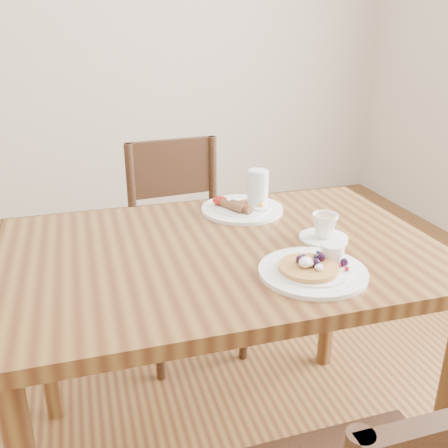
{
  "coord_description": "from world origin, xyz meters",
  "views": [
    {
      "loc": [
        -0.36,
        -1.21,
        1.33
      ],
      "look_at": [
        0.0,
        0.0,
        0.82
      ],
      "focal_mm": 40.0,
      "sensor_mm": 36.0,
      "label": 1
    }
  ],
  "objects_px": {
    "pancake_plate": "(314,268)",
    "chair_far": "(183,237)",
    "teacup_saucer": "(324,229)",
    "breakfast_plate": "(241,208)",
    "water_glass": "(258,190)",
    "dining_table": "(224,279)"
  },
  "relations": [
    {
      "from": "pancake_plate",
      "to": "chair_far",
      "type": "bearing_deg",
      "value": 99.46
    },
    {
      "from": "pancake_plate",
      "to": "teacup_saucer",
      "type": "bearing_deg",
      "value": 56.83
    },
    {
      "from": "breakfast_plate",
      "to": "teacup_saucer",
      "type": "distance_m",
      "value": 0.33
    },
    {
      "from": "teacup_saucer",
      "to": "water_glass",
      "type": "bearing_deg",
      "value": 108.74
    },
    {
      "from": "dining_table",
      "to": "chair_far",
      "type": "xyz_separation_m",
      "value": [
        0.02,
        0.68,
        -0.16
      ]
    },
    {
      "from": "water_glass",
      "to": "pancake_plate",
      "type": "bearing_deg",
      "value": -92.73
    },
    {
      "from": "dining_table",
      "to": "pancake_plate",
      "type": "bearing_deg",
      "value": -51.03
    },
    {
      "from": "pancake_plate",
      "to": "breakfast_plate",
      "type": "height_order",
      "value": "pancake_plate"
    },
    {
      "from": "pancake_plate",
      "to": "teacup_saucer",
      "type": "relative_size",
      "value": 1.93
    },
    {
      "from": "dining_table",
      "to": "pancake_plate",
      "type": "xyz_separation_m",
      "value": [
        0.17,
        -0.21,
        0.11
      ]
    },
    {
      "from": "dining_table",
      "to": "water_glass",
      "type": "xyz_separation_m",
      "value": [
        0.19,
        0.26,
        0.17
      ]
    },
    {
      "from": "dining_table",
      "to": "teacup_saucer",
      "type": "relative_size",
      "value": 8.57
    },
    {
      "from": "breakfast_plate",
      "to": "water_glass",
      "type": "height_order",
      "value": "water_glass"
    },
    {
      "from": "dining_table",
      "to": "pancake_plate",
      "type": "distance_m",
      "value": 0.29
    },
    {
      "from": "chair_far",
      "to": "teacup_saucer",
      "type": "bearing_deg",
      "value": 105.89
    },
    {
      "from": "dining_table",
      "to": "water_glass",
      "type": "bearing_deg",
      "value": 53.37
    },
    {
      "from": "pancake_plate",
      "to": "teacup_saucer",
      "type": "xyz_separation_m",
      "value": [
        0.12,
        0.18,
        0.02
      ]
    },
    {
      "from": "breakfast_plate",
      "to": "teacup_saucer",
      "type": "xyz_separation_m",
      "value": [
        0.16,
        -0.29,
        0.02
      ]
    },
    {
      "from": "dining_table",
      "to": "water_glass",
      "type": "distance_m",
      "value": 0.36
    },
    {
      "from": "chair_far",
      "to": "dining_table",
      "type": "bearing_deg",
      "value": 83.19
    },
    {
      "from": "chair_far",
      "to": "teacup_saucer",
      "type": "relative_size",
      "value": 6.29
    },
    {
      "from": "pancake_plate",
      "to": "water_glass",
      "type": "distance_m",
      "value": 0.47
    }
  ]
}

